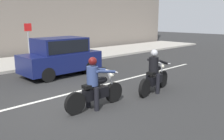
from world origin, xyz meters
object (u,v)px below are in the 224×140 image
at_px(motorcycle_with_rider_denim_blue, 95,87).
at_px(street_sign_post, 29,38).
at_px(motorcycle_with_rider_black_leather, 154,75).
at_px(parked_hatchback_navy, 61,56).

relative_size(motorcycle_with_rider_denim_blue, street_sign_post, 0.95).
relative_size(motorcycle_with_rider_black_leather, street_sign_post, 0.95).
bearing_deg(street_sign_post, parked_hatchback_navy, -92.86).
height_order(motorcycle_with_rider_black_leather, parked_hatchback_navy, parked_hatchback_navy).
distance_m(motorcycle_with_rider_denim_blue, street_sign_post, 8.47).
distance_m(motorcycle_with_rider_denim_blue, motorcycle_with_rider_black_leather, 2.64).
bearing_deg(motorcycle_with_rider_black_leather, parked_hatchback_navy, 101.17).
relative_size(motorcycle_with_rider_denim_blue, parked_hatchback_navy, 0.58).
height_order(motorcycle_with_rider_denim_blue, parked_hatchback_navy, parked_hatchback_navy).
height_order(motorcycle_with_rider_denim_blue, motorcycle_with_rider_black_leather, motorcycle_with_rider_black_leather).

